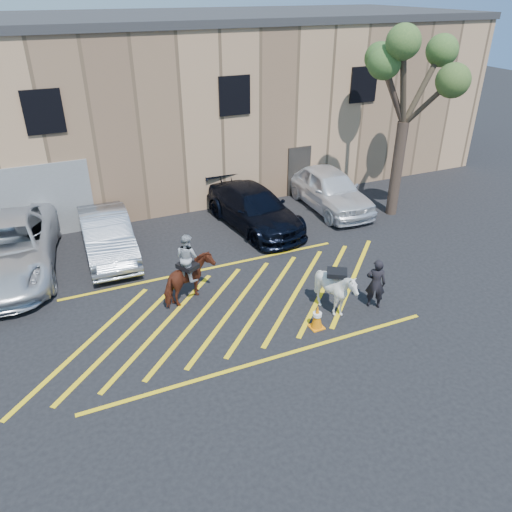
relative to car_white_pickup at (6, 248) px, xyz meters
name	(u,v)px	position (x,y,z in m)	size (l,w,h in m)	color
ground	(229,303)	(5.98, -4.65, -0.90)	(90.00, 90.00, 0.00)	black
car_white_pickup	(6,248)	(0.00, 0.00, 0.00)	(2.98, 6.46, 1.80)	silver
car_silver_sedan	(107,235)	(3.19, -0.10, -0.14)	(1.60, 4.59, 1.51)	#9CA0AA
car_blue_suv	(254,208)	(8.83, 0.05, -0.14)	(2.11, 5.20, 1.51)	black
car_white_suv	(330,189)	(12.48, 0.47, -0.05)	(1.99, 4.95, 1.69)	white
handler	(376,283)	(9.84, -6.51, -0.11)	(0.57, 0.38, 1.57)	black
warehouse	(134,102)	(5.97, 7.34, 2.75)	(32.42, 10.20, 7.30)	tan
hatching_zone	(233,308)	(5.98, -4.95, -0.89)	(12.60, 5.12, 0.01)	yellow
mounted_bay	(188,275)	(4.94, -4.03, 0.00)	(1.83, 1.49, 2.21)	#5C2615
saddled_white	(335,290)	(8.60, -6.32, -0.14)	(1.74, 1.79, 1.50)	white
traffic_cone	(317,317)	(7.77, -6.76, -0.53)	(0.39, 0.39, 0.73)	orange
tree	(411,70)	(14.55, -1.10, 4.79)	(3.99, 4.37, 7.31)	#4D3A2E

